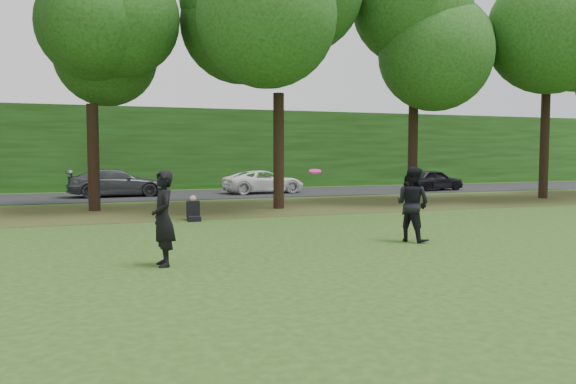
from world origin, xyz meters
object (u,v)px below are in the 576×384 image
at_px(player_left, 163,219).
at_px(frisbee, 315,171).
at_px(player_right, 412,204).
at_px(seated_person, 193,211).

xyz_separation_m(player_left, frisbee, (3.32, 0.16, 0.89)).
xyz_separation_m(player_right, seated_person, (-4.40, 6.34, -0.64)).
xyz_separation_m(player_left, seated_person, (1.95, 7.34, -0.64)).
bearing_deg(player_left, frisbee, 87.97).
distance_m(player_left, seated_person, 7.62).
distance_m(player_left, player_right, 6.43).
bearing_deg(player_left, seated_person, 160.41).
distance_m(frisbee, seated_person, 7.47).
bearing_deg(frisbee, player_left, -177.32).
height_order(frisbee, seated_person, frisbee).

